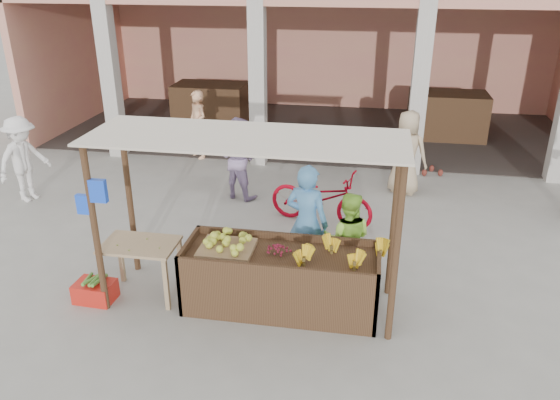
% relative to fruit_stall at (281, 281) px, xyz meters
% --- Properties ---
extents(ground, '(60.00, 60.00, 0.00)m').
position_rel_fruit_stall_xyz_m(ground, '(-0.50, 0.00, -0.40)').
color(ground, gray).
rests_on(ground, ground).
extents(market_building, '(14.40, 6.40, 4.20)m').
position_rel_fruit_stall_xyz_m(market_building, '(-0.45, 8.93, 2.30)').
color(market_building, tan).
rests_on(market_building, ground).
extents(fruit_stall, '(2.60, 0.95, 0.80)m').
position_rel_fruit_stall_xyz_m(fruit_stall, '(0.00, 0.00, 0.00)').
color(fruit_stall, '#4A311D').
rests_on(fruit_stall, ground).
extents(stall_awning, '(4.09, 1.35, 2.39)m').
position_rel_fruit_stall_xyz_m(stall_awning, '(-0.51, 0.06, 1.58)').
color(stall_awning, '#4A311D').
rests_on(stall_awning, ground).
extents(banana_heap, '(1.10, 0.60, 0.20)m').
position_rel_fruit_stall_xyz_m(banana_heap, '(0.78, -0.01, 0.50)').
color(banana_heap, yellow).
rests_on(banana_heap, fruit_stall).
extents(melon_tray, '(0.72, 0.62, 0.19)m').
position_rel_fruit_stall_xyz_m(melon_tray, '(-0.74, 0.00, 0.49)').
color(melon_tray, '#906E4A').
rests_on(melon_tray, fruit_stall).
extents(berry_heap, '(0.42, 0.34, 0.13)m').
position_rel_fruit_stall_xyz_m(berry_heap, '(-0.05, 0.05, 0.47)').
color(berry_heap, maroon).
rests_on(berry_heap, fruit_stall).
extents(side_table, '(1.02, 0.68, 0.82)m').
position_rel_fruit_stall_xyz_m(side_table, '(-1.96, -0.05, 0.28)').
color(side_table, tan).
rests_on(side_table, ground).
extents(papaya_pile, '(0.76, 0.43, 0.22)m').
position_rel_fruit_stall_xyz_m(papaya_pile, '(-1.96, -0.05, 0.53)').
color(papaya_pile, '#51832A').
rests_on(papaya_pile, side_table).
extents(red_crate, '(0.55, 0.41, 0.28)m').
position_rel_fruit_stall_xyz_m(red_crate, '(-2.58, -0.30, -0.26)').
color(red_crate, red).
rests_on(red_crate, ground).
extents(plantain_bundle, '(0.40, 0.28, 0.08)m').
position_rel_fruit_stall_xyz_m(plantain_bundle, '(-2.58, -0.30, -0.08)').
color(plantain_bundle, '#4F8731').
rests_on(plantain_bundle, red_crate).
extents(produce_sacks, '(0.99, 0.74, 0.60)m').
position_rel_fruit_stall_xyz_m(produce_sacks, '(2.36, 5.56, -0.10)').
color(produce_sacks, maroon).
rests_on(produce_sacks, ground).
extents(vendor_blue, '(0.83, 0.70, 1.90)m').
position_rel_fruit_stall_xyz_m(vendor_blue, '(0.24, 0.84, 0.55)').
color(vendor_blue, '#4E8EC7').
rests_on(vendor_blue, ground).
extents(vendor_green, '(0.73, 0.43, 1.51)m').
position_rel_fruit_stall_xyz_m(vendor_green, '(0.83, 0.75, 0.36)').
color(vendor_green, '#9EDE45').
rests_on(vendor_green, ground).
extents(motorcycle, '(1.18, 2.12, 1.05)m').
position_rel_fruit_stall_xyz_m(motorcycle, '(0.26, 2.68, 0.12)').
color(motorcycle, '#9D0315').
rests_on(motorcycle, ground).
extents(shopper_a, '(0.96, 1.30, 1.82)m').
position_rel_fruit_stall_xyz_m(shopper_a, '(-5.54, 2.76, 0.51)').
color(shopper_a, white).
rests_on(shopper_a, ground).
extents(shopper_c, '(1.06, 0.86, 1.89)m').
position_rel_fruit_stall_xyz_m(shopper_c, '(1.78, 4.42, 0.54)').
color(shopper_c, tan).
rests_on(shopper_c, ground).
extents(shopper_e, '(0.79, 0.77, 1.69)m').
position_rel_fruit_stall_xyz_m(shopper_e, '(-3.00, 5.80, 0.44)').
color(shopper_e, '#F8B483').
rests_on(shopper_e, ground).
extents(shopper_f, '(0.99, 0.78, 1.79)m').
position_rel_fruit_stall_xyz_m(shopper_f, '(-1.48, 3.63, 0.49)').
color(shopper_f, '#937BA3').
rests_on(shopper_f, ground).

